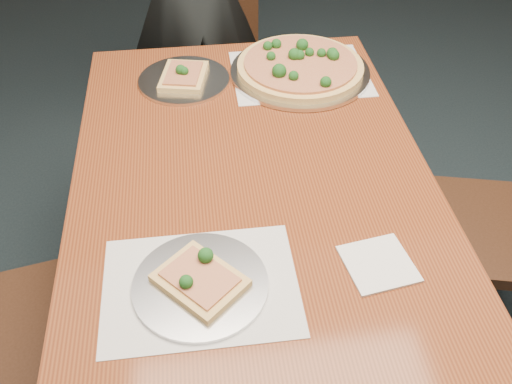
{
  "coord_description": "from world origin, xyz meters",
  "views": [
    {
      "loc": [
        -0.34,
        -0.77,
        1.69
      ],
      "look_at": [
        -0.21,
        0.24,
        0.75
      ],
      "focal_mm": 40.0,
      "sensor_mm": 36.0,
      "label": 1
    }
  ],
  "objects": [
    {
      "name": "napkin",
      "position": [
        0.02,
        -0.02,
        0.75
      ],
      "size": [
        0.16,
        0.16,
        0.01
      ],
      "primitive_type": "cube",
      "rotation": [
        0.0,
        0.0,
        0.16
      ],
      "color": "white",
      "rests_on": "dining_table"
    },
    {
      "name": "placemat_main",
      "position": [
        -0.01,
        0.77,
        0.75
      ],
      "size": [
        0.42,
        0.32,
        0.0
      ],
      "primitive_type": "cube",
      "color": "white",
      "rests_on": "dining_table"
    },
    {
      "name": "dining_table",
      "position": [
        -0.21,
        0.24,
        0.66
      ],
      "size": [
        0.9,
        1.5,
        0.75
      ],
      "color": "#5F2813",
      "rests_on": "ground"
    },
    {
      "name": "slice_plate_far",
      "position": [
        -0.37,
        0.77,
        0.76
      ],
      "size": [
        0.28,
        0.28,
        0.06
      ],
      "color": "silver",
      "rests_on": "dining_table"
    },
    {
      "name": "slice_plate_near",
      "position": [
        -0.36,
        -0.03,
        0.76
      ],
      "size": [
        0.28,
        0.28,
        0.06
      ],
      "color": "silver",
      "rests_on": "dining_table"
    },
    {
      "name": "placemat_near",
      "position": [
        -0.36,
        -0.03,
        0.75
      ],
      "size": [
        0.4,
        0.3,
        0.0
      ],
      "primitive_type": "cube",
      "color": "white",
      "rests_on": "dining_table"
    },
    {
      "name": "chair_far",
      "position": [
        -0.26,
        1.37,
        0.52
      ],
      "size": [
        0.43,
        0.43,
        0.91
      ],
      "rotation": [
        0.0,
        0.0,
        0.02
      ],
      "color": "black",
      "rests_on": "ground"
    },
    {
      "name": "pizza_pan",
      "position": [
        -0.01,
        0.77,
        0.77
      ],
      "size": [
        0.44,
        0.44,
        0.08
      ],
      "color": "silver",
      "rests_on": "dining_table"
    }
  ]
}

